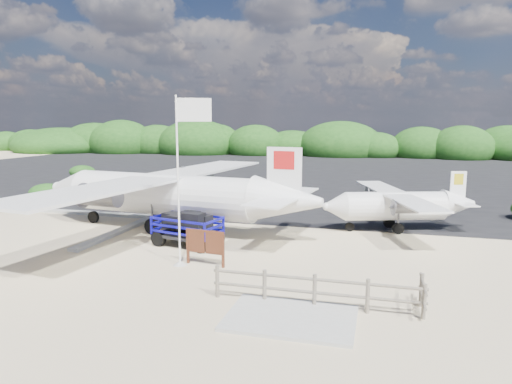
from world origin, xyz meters
TOP-DOWN VIEW (x-y plane):
  - ground at (0.00, 0.00)m, footprint 160.00×160.00m
  - asphalt_apron at (0.00, 30.00)m, footprint 90.00×50.00m
  - lagoon at (-9.00, 1.50)m, footprint 9.00×7.00m
  - walkway_pad at (5.50, -6.00)m, footprint 3.50×2.50m
  - vegetation_band at (0.00, 55.00)m, footprint 124.00×8.00m
  - fence at (6.00, -5.00)m, footprint 6.40×2.00m
  - baggage_cart at (-0.28, 0.19)m, footprint 3.43×2.42m
  - flagpole at (0.54, -2.38)m, footprint 1.37×0.97m
  - signboard at (1.47, -2.16)m, footprint 1.70×0.35m
  - crew_a at (-3.44, 3.49)m, footprint 0.72×0.56m
  - crew_b at (-1.18, 4.33)m, footprint 1.05×0.94m
  - aircraft_small at (-13.23, 29.63)m, footprint 9.86×9.86m

SIDE VIEW (x-z plane):
  - ground at x=0.00m, z-range 0.00..0.00m
  - asphalt_apron at x=0.00m, z-range -0.02..0.02m
  - lagoon at x=-9.00m, z-range -0.20..0.20m
  - walkway_pad at x=5.50m, z-range -0.05..0.05m
  - vegetation_band at x=0.00m, z-range -2.20..2.20m
  - fence at x=6.00m, z-range -0.55..0.55m
  - baggage_cart at x=-0.28m, z-range -0.78..0.78m
  - flagpole at x=0.54m, z-range -3.16..3.16m
  - signboard at x=1.47m, z-range -0.70..0.70m
  - aircraft_small at x=-13.23m, z-range -1.41..1.41m
  - crew_a at x=-3.44m, z-range 0.00..1.75m
  - crew_b at x=-1.18m, z-range 0.00..1.78m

